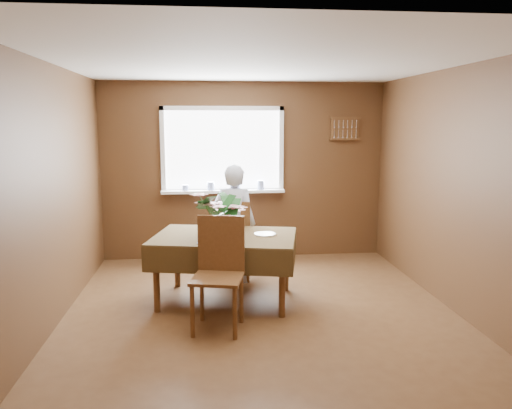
{
  "coord_description": "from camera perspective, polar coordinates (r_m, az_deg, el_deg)",
  "views": [
    {
      "loc": [
        -0.55,
        -4.81,
        1.95
      ],
      "look_at": [
        0.0,
        0.55,
        1.05
      ],
      "focal_mm": 35.0,
      "sensor_mm": 36.0,
      "label": 1
    }
  ],
  "objects": [
    {
      "name": "dining_table",
      "position": [
        5.42,
        -3.59,
        -4.45
      ],
      "size": [
        1.7,
        1.32,
        0.74
      ],
      "rotation": [
        0.0,
        0.0,
        -0.21
      ],
      "color": "brown",
      "rests_on": "floor"
    },
    {
      "name": "chair_far",
      "position": [
        6.19,
        -2.19,
        -3.65
      ],
      "size": [
        0.58,
        0.58,
        1.0
      ],
      "rotation": [
        0.0,
        0.0,
        2.68
      ],
      "color": "brown",
      "rests_on": "floor"
    },
    {
      "name": "wall_left",
      "position": [
        5.08,
        -22.4,
        0.83
      ],
      "size": [
        0.0,
        4.5,
        4.5
      ],
      "primitive_type": "plane",
      "rotation": [
        1.57,
        0.0,
        1.57
      ],
      "color": "brown",
      "rests_on": "floor"
    },
    {
      "name": "flower_bouquet",
      "position": [
        5.12,
        -4.06,
        -0.79
      ],
      "size": [
        0.55,
        0.55,
        0.47
      ],
      "rotation": [
        0.0,
        0.0,
        0.03
      ],
      "color": "white",
      "rests_on": "dining_table"
    },
    {
      "name": "wall_right",
      "position": [
        5.49,
        21.88,
        1.47
      ],
      "size": [
        0.0,
        4.5,
        4.5
      ],
      "primitive_type": "plane",
      "rotation": [
        1.57,
        0.0,
        -1.57
      ],
      "color": "brown",
      "rests_on": "floor"
    },
    {
      "name": "chair_near",
      "position": [
        4.78,
        -4.24,
        -7.32
      ],
      "size": [
        0.54,
        0.54,
        1.06
      ],
      "rotation": [
        0.0,
        0.0,
        -0.22
      ],
      "color": "brown",
      "rests_on": "floor"
    },
    {
      "name": "wall_back",
      "position": [
        7.12,
        -1.39,
        3.83
      ],
      "size": [
        4.0,
        0.0,
        4.0
      ],
      "primitive_type": "plane",
      "rotation": [
        1.57,
        0.0,
        0.0
      ],
      "color": "brown",
      "rests_on": "floor"
    },
    {
      "name": "floor",
      "position": [
        5.22,
        0.63,
        -12.45
      ],
      "size": [
        4.5,
        4.5,
        0.0
      ],
      "primitive_type": "plane",
      "color": "#53341C",
      "rests_on": "ground"
    },
    {
      "name": "side_plate",
      "position": [
        5.42,
        1.05,
        -3.4
      ],
      "size": [
        0.25,
        0.25,
        0.01
      ],
      "primitive_type": "cylinder",
      "rotation": [
        0.0,
        0.0,
        0.05
      ],
      "color": "white",
      "rests_on": "dining_table"
    },
    {
      "name": "spoon_rack",
      "position": [
        7.31,
        10.15,
        8.55
      ],
      "size": [
        0.44,
        0.05,
        0.33
      ],
      "color": "brown",
      "rests_on": "wall_back"
    },
    {
      "name": "ceiling",
      "position": [
        4.88,
        0.68,
        15.96
      ],
      "size": [
        4.5,
        4.5,
        0.0
      ],
      "primitive_type": "plane",
      "rotation": [
        3.14,
        0.0,
        0.0
      ],
      "color": "white",
      "rests_on": "wall_back"
    },
    {
      "name": "window_assembly",
      "position": [
        7.04,
        -3.76,
        4.66
      ],
      "size": [
        1.72,
        0.2,
        1.22
      ],
      "color": "white",
      "rests_on": "wall_back"
    },
    {
      "name": "seated_woman",
      "position": [
        6.08,
        -2.49,
        -2.17
      ],
      "size": [
        0.61,
        0.5,
        1.45
      ],
      "primitive_type": "imported",
      "rotation": [
        0.0,
        0.0,
        2.81
      ],
      "color": "white",
      "rests_on": "floor"
    },
    {
      "name": "table_knife",
      "position": [
        5.11,
        -2.58,
        -4.17
      ],
      "size": [
        0.11,
        0.2,
        0.0
      ],
      "primitive_type": "cube",
      "rotation": [
        0.0,
        0.0,
        -0.47
      ],
      "color": "silver",
      "rests_on": "dining_table"
    },
    {
      "name": "wall_front",
      "position": [
        2.71,
        6.05,
        -5.52
      ],
      "size": [
        4.0,
        0.0,
        4.0
      ],
      "primitive_type": "plane",
      "rotation": [
        -1.57,
        0.0,
        0.0
      ],
      "color": "brown",
      "rests_on": "floor"
    }
  ]
}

